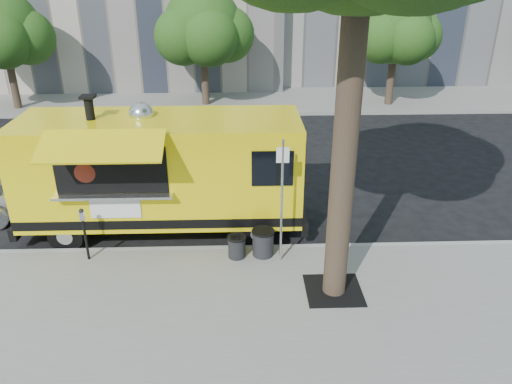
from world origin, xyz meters
TOP-DOWN VIEW (x-y plane):
  - ground at (0.00, 0.00)m, footprint 120.00×120.00m
  - sidewalk at (0.00, -4.00)m, footprint 60.00×6.00m
  - curb at (0.00, -0.93)m, footprint 60.00×0.14m
  - far_sidewalk at (0.00, 13.50)m, footprint 60.00×5.00m
  - tree_well at (2.60, -2.80)m, footprint 1.20×1.20m
  - far_tree_a at (-10.00, 12.30)m, footprint 3.42×3.42m
  - far_tree_b at (-1.00, 12.70)m, footprint 3.60×3.60m
  - far_tree_c at (8.00, 12.40)m, footprint 3.24×3.24m
  - sign_post at (1.55, -1.55)m, footprint 0.28×0.06m
  - parking_meter at (-3.00, -1.35)m, footprint 0.11×0.11m
  - food_truck at (-1.41, 0.29)m, footprint 7.36×3.40m
  - trash_bin_left at (0.52, -1.37)m, footprint 0.45×0.45m
  - trash_bin_right at (1.15, -1.30)m, footprint 0.55×0.55m

SIDE VIEW (x-z plane):
  - ground at x=0.00m, z-range 0.00..0.00m
  - sidewalk at x=0.00m, z-range 0.00..0.15m
  - curb at x=0.00m, z-range -0.01..0.15m
  - far_sidewalk at x=0.00m, z-range 0.00..0.15m
  - tree_well at x=2.60m, z-range 0.14..0.17m
  - trash_bin_left at x=0.52m, z-range 0.17..0.71m
  - trash_bin_right at x=1.15m, z-range 0.17..0.83m
  - parking_meter at x=-3.00m, z-range 0.31..1.65m
  - food_truck at x=-1.41m, z-range -0.11..3.54m
  - sign_post at x=1.55m, z-range 0.35..3.35m
  - far_tree_c at x=8.00m, z-range 1.11..6.32m
  - far_tree_a at x=-10.00m, z-range 1.10..6.45m
  - far_tree_b at x=-1.00m, z-range 1.08..6.58m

